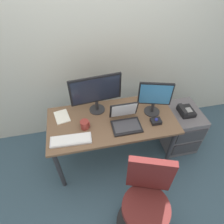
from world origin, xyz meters
TOP-DOWN VIEW (x-y plane):
  - ground_plane at (0.00, 0.00)m, footprint 8.00×8.00m
  - back_wall at (0.00, 0.69)m, footprint 6.00×0.10m
  - desk at (0.00, 0.00)m, footprint 1.42×0.68m
  - file_cabinet at (0.95, 0.06)m, footprint 0.42×0.53m
  - desk_phone at (0.94, 0.04)m, footprint 0.17×0.20m
  - office_chair at (0.15, -0.83)m, footprint 0.53×0.54m
  - monitor_main at (-0.14, 0.19)m, footprint 0.57×0.18m
  - monitor_side at (0.48, 0.03)m, footprint 0.35×0.18m
  - keyboard at (-0.46, -0.20)m, footprint 0.42×0.15m
  - laptop at (0.13, -0.09)m, footprint 0.31×0.27m
  - trackball_mouse at (0.46, -0.14)m, footprint 0.11×0.09m
  - coffee_mug at (-0.30, -0.05)m, footprint 0.10×0.09m
  - paper_notepad at (-0.54, 0.16)m, footprint 0.19×0.23m

SIDE VIEW (x-z plane):
  - ground_plane at x=0.00m, z-range 0.00..0.00m
  - file_cabinet at x=0.95m, z-range 0.00..0.59m
  - office_chair at x=0.15m, z-range -0.05..0.86m
  - desk_phone at x=0.94m, z-range 0.58..0.67m
  - desk at x=0.00m, z-range 0.28..1.00m
  - paper_notepad at x=-0.54m, z-range 0.72..0.73m
  - keyboard at x=-0.46m, z-range 0.72..0.75m
  - trackball_mouse at x=0.46m, z-range 0.71..0.78m
  - coffee_mug at x=-0.30m, z-range 0.72..0.81m
  - laptop at x=0.13m, z-range 0.66..0.89m
  - monitor_side at x=0.48m, z-range 0.75..1.15m
  - monitor_main at x=-0.14m, z-range 0.76..1.22m
  - back_wall at x=0.00m, z-range 0.00..2.80m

